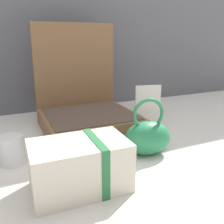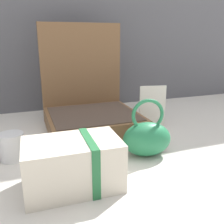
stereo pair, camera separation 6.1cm
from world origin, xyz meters
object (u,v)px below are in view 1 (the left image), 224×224
open_suitcase (85,107)px  info_card_left (148,106)px  coffee_mug (10,150)px  teal_pouch_handbag (148,137)px  cream_toiletry_bag (81,165)px

open_suitcase → info_card_left: 0.27m
coffee_mug → info_card_left: (0.56, 0.12, 0.05)m
teal_pouch_handbag → coffee_mug: bearing=164.2°
cream_toiletry_bag → coffee_mug: bearing=126.2°
open_suitcase → coffee_mug: open_suitcase is taller
open_suitcase → coffee_mug: (-0.31, -0.22, -0.05)m
cream_toiletry_bag → info_card_left: (0.40, 0.34, 0.03)m
open_suitcase → teal_pouch_handbag: (0.10, -0.33, -0.03)m
open_suitcase → teal_pouch_handbag: open_suitcase is taller
info_card_left → cream_toiletry_bag: bearing=-128.4°
coffee_mug → info_card_left: bearing=12.5°
coffee_mug → teal_pouch_handbag: bearing=-15.8°
teal_pouch_handbag → cream_toiletry_bag: teal_pouch_handbag is taller
open_suitcase → teal_pouch_handbag: size_ratio=2.28×
coffee_mug → cream_toiletry_bag: bearing=-53.8°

